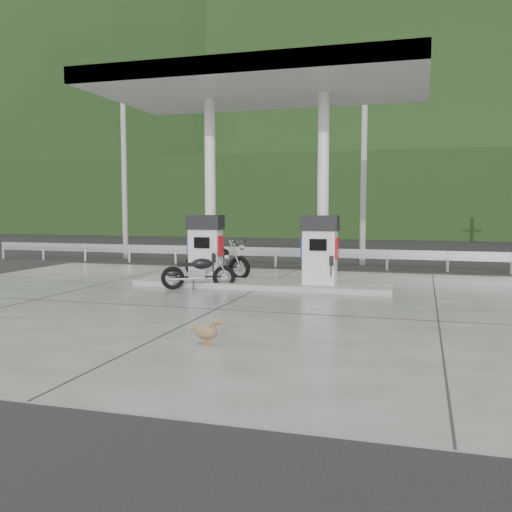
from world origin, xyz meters
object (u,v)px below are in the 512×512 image
(motorcycle_right, at_px, (198,272))
(duck, at_px, (205,332))
(motorcycle_left, at_px, (217,262))
(gas_pump_right, at_px, (320,250))
(gas_pump_left, at_px, (205,247))

(motorcycle_right, xyz_separation_m, duck, (2.44, -5.71, -0.25))
(duck, bearing_deg, motorcycle_left, 122.67)
(gas_pump_right, relative_size, duck, 3.46)
(gas_pump_right, bearing_deg, duck, -96.03)
(gas_pump_left, height_order, duck, gas_pump_left)
(motorcycle_left, bearing_deg, duck, -58.83)
(motorcycle_left, distance_m, duck, 8.41)
(gas_pump_left, bearing_deg, motorcycle_right, -83.66)
(motorcycle_left, relative_size, duck, 4.15)
(gas_pump_left, height_order, motorcycle_right, gas_pump_left)
(gas_pump_left, xyz_separation_m, motorcycle_right, (0.08, -0.73, -0.61))
(motorcycle_left, height_order, motorcycle_right, motorcycle_left)
(gas_pump_left, relative_size, duck, 3.46)
(gas_pump_right, bearing_deg, motorcycle_right, -166.81)
(gas_pump_right, relative_size, motorcycle_left, 0.83)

